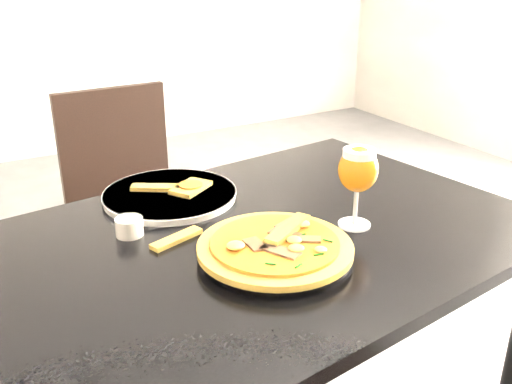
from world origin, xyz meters
TOP-DOWN VIEW (x-y plane):
  - dining_table at (-0.28, -0.06)m, footprint 1.29×0.94m
  - chair_far at (-0.31, 0.80)m, footprint 0.42×0.42m
  - plate_main at (-0.29, -0.15)m, footprint 0.31×0.31m
  - pizza at (-0.31, -0.17)m, footprint 0.31×0.31m
  - plate_second at (-0.38, 0.21)m, footprint 0.35×0.35m
  - crust_scraps at (-0.35, 0.21)m, footprint 0.19×0.14m
  - loose_crust at (-0.45, -0.01)m, footprint 0.12×0.06m
  - sauce_cup at (-0.52, 0.07)m, footprint 0.06×0.06m
  - beer_glass at (-0.08, -0.13)m, footprint 0.09×0.09m

SIDE VIEW (x-z plane):
  - chair_far at x=-0.31m, z-range 0.04..0.93m
  - dining_table at x=-0.28m, z-range 0.28..1.03m
  - loose_crust at x=-0.45m, z-range 0.75..0.76m
  - plate_main at x=-0.29m, z-range 0.75..0.77m
  - plate_second at x=-0.38m, z-range 0.75..0.77m
  - sauce_cup at x=-0.52m, z-range 0.75..0.79m
  - crust_scraps at x=-0.35m, z-range 0.77..0.78m
  - pizza at x=-0.31m, z-range 0.76..0.79m
  - beer_glass at x=-0.08m, z-range 0.79..0.97m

